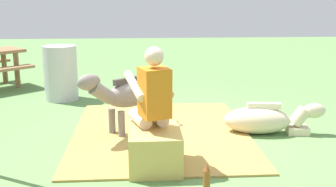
{
  "coord_description": "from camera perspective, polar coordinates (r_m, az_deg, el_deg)",
  "views": [
    {
      "loc": [
        -5.05,
        0.5,
        1.84
      ],
      "look_at": [
        0.18,
        0.15,
        0.55
      ],
      "focal_mm": 44.12,
      "sensor_mm": 36.0,
      "label": 1
    }
  ],
  "objects": [
    {
      "name": "soda_bottle",
      "position": [
        3.96,
        5.36,
        -11.69
      ],
      "size": [
        0.07,
        0.07,
        0.28
      ],
      "color": "brown",
      "rests_on": "ground"
    },
    {
      "name": "person_seated",
      "position": [
        4.43,
        -2.38,
        -0.98
      ],
      "size": [
        0.72,
        0.55,
        1.3
      ],
      "color": "beige",
      "rests_on": "ground"
    },
    {
      "name": "ground_plane",
      "position": [
        5.39,
        1.7,
        -6.12
      ],
      "size": [
        24.0,
        24.0,
        0.0
      ],
      "primitive_type": "plane",
      "color": "#608C4C"
    },
    {
      "name": "water_barrel",
      "position": [
        7.43,
        -14.61,
        2.78
      ],
      "size": [
        0.58,
        0.58,
        0.95
      ],
      "primitive_type": "cylinder",
      "color": "#B2B2B7",
      "rests_on": "ground"
    },
    {
      "name": "hay_bale",
      "position": [
        4.44,
        -1.8,
        -7.7
      ],
      "size": [
        0.66,
        0.55,
        0.42
      ],
      "primitive_type": "cube",
      "color": "tan",
      "rests_on": "ground"
    },
    {
      "name": "pony_lying",
      "position": [
        5.65,
        13.21,
        -3.54
      ],
      "size": [
        0.49,
        1.35,
        0.42
      ],
      "color": "beige",
      "rests_on": "ground"
    },
    {
      "name": "hay_patch",
      "position": [
        5.55,
        -1.03,
        -5.41
      ],
      "size": [
        2.81,
        2.3,
        0.02
      ],
      "primitive_type": "cube",
      "color": "#AD8C47",
      "rests_on": "ground"
    },
    {
      "name": "pony_standing",
      "position": [
        5.46,
        -5.64,
        -0.16
      ],
      "size": [
        1.01,
        1.11,
        0.89
      ],
      "color": "slate",
      "rests_on": "ground"
    }
  ]
}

